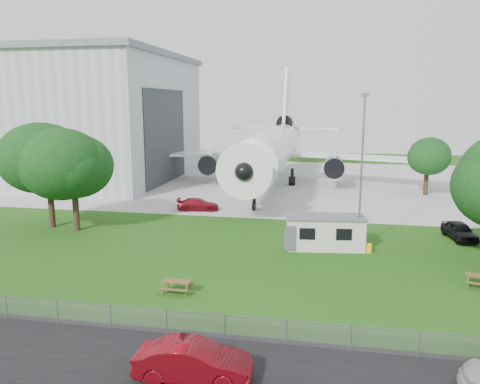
% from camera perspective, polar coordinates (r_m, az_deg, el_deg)
% --- Properties ---
extents(ground, '(160.00, 160.00, 0.00)m').
position_cam_1_polar(ground, '(32.75, 0.10, -9.60)').
color(ground, '#2A5D17').
extents(asphalt_strip, '(120.00, 8.00, 0.02)m').
position_cam_1_polar(asphalt_strip, '(21.38, -6.82, -21.54)').
color(asphalt_strip, black).
rests_on(asphalt_strip, ground).
extents(concrete_apron, '(120.00, 46.00, 0.03)m').
position_cam_1_polar(concrete_apron, '(69.35, 5.89, 1.29)').
color(concrete_apron, '#B7B7B2').
rests_on(concrete_apron, ground).
extents(hangar, '(43.00, 31.00, 18.55)m').
position_cam_1_polar(hangar, '(79.28, -22.95, 8.52)').
color(hangar, '#B2B7BC').
rests_on(hangar, ground).
extents(airliner, '(46.36, 47.73, 17.69)m').
position_cam_1_polar(airliner, '(66.75, 4.10, 5.50)').
color(airliner, white).
rests_on(airliner, ground).
extents(site_cabin, '(6.89, 3.44, 2.62)m').
position_cam_1_polar(site_cabin, '(37.92, 10.33, -4.83)').
color(site_cabin, beige).
rests_on(site_cabin, ground).
extents(picnic_west, '(1.87, 1.59, 0.76)m').
position_cam_1_polar(picnic_west, '(29.53, -7.70, -12.04)').
color(picnic_west, brown).
rests_on(picnic_west, ground).
extents(fence, '(58.00, 0.04, 1.30)m').
position_cam_1_polar(fence, '(24.28, -4.23, -17.28)').
color(fence, gray).
rests_on(fence, ground).
extents(lamp_mast, '(0.16, 0.16, 12.00)m').
position_cam_1_polar(lamp_mast, '(36.86, 14.56, 2.01)').
color(lamp_mast, slate).
rests_on(lamp_mast, ground).
extents(tree_west_big, '(7.86, 7.86, 10.79)m').
position_cam_1_polar(tree_west_big, '(46.17, -22.44, 4.32)').
color(tree_west_big, '#382619').
rests_on(tree_west_big, ground).
extents(tree_west_small, '(7.78, 7.78, 9.53)m').
position_cam_1_polar(tree_west_small, '(44.18, -19.67, 2.65)').
color(tree_west_small, '#382619').
rests_on(tree_west_small, ground).
extents(tree_far_apron, '(5.55, 5.55, 7.64)m').
position_cam_1_polar(tree_far_apron, '(62.50, 21.93, 4.00)').
color(tree_far_apron, '#382619').
rests_on(tree_far_apron, ground).
extents(car_centre_sedan, '(4.99, 1.97, 1.62)m').
position_cam_1_polar(car_centre_sedan, '(20.83, -5.73, -19.89)').
color(car_centre_sedan, maroon).
rests_on(car_centre_sedan, ground).
extents(car_ne_hatch, '(2.50, 4.64, 1.50)m').
position_cam_1_polar(car_ne_hatch, '(43.87, 25.18, -4.32)').
color(car_ne_hatch, black).
rests_on(car_ne_hatch, ground).
extents(car_apron_van, '(4.70, 2.47, 1.30)m').
position_cam_1_polar(car_apron_van, '(50.54, -5.15, -1.53)').
color(car_apron_van, maroon).
rests_on(car_apron_van, ground).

